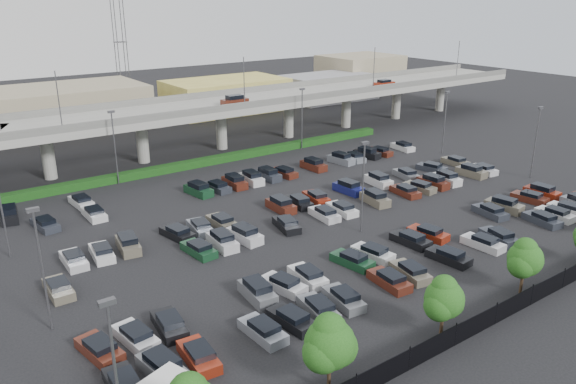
{
  "coord_description": "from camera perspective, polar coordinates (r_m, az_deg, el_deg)",
  "views": [
    {
      "loc": [
        -40.18,
        -49.78,
        25.05
      ],
      "look_at": [
        -2.17,
        2.85,
        2.0
      ],
      "focal_mm": 35.0,
      "sensor_mm": 36.0,
      "label": 1
    }
  ],
  "objects": [
    {
      "name": "distant_buildings",
      "position": [
        125.17,
        -10.61,
        9.42
      ],
      "size": [
        138.0,
        24.0,
        9.0
      ],
      "color": "gray",
      "rests_on": "ground"
    },
    {
      "name": "tree_row",
      "position": [
        51.73,
        22.34,
        -6.63
      ],
      "size": [
        65.07,
        3.66,
        5.94
      ],
      "color": "#332316",
      "rests_on": "ground"
    },
    {
      "name": "parked_cars",
      "position": [
        66.05,
        4.62,
        -2.23
      ],
      "size": [
        63.0,
        41.66,
        1.67
      ],
      "color": "black",
      "rests_on": "ground"
    },
    {
      "name": "comm_tower",
      "position": [
        131.77,
        -16.71,
        14.65
      ],
      "size": [
        2.4,
        2.4,
        30.0
      ],
      "color": "#49494E",
      "rests_on": "ground"
    },
    {
      "name": "hedge",
      "position": [
        88.35,
        -7.3,
        3.29
      ],
      "size": [
        66.0,
        1.6,
        1.1
      ],
      "primitive_type": "cube",
      "color": "#103710",
      "rests_on": "ground"
    },
    {
      "name": "overpass",
      "position": [
        92.75,
        -9.71,
        8.03
      ],
      "size": [
        150.0,
        13.0,
        15.8
      ],
      "color": "gray",
      "rests_on": "ground"
    },
    {
      "name": "ground",
      "position": [
        68.7,
        2.86,
        -1.86
      ],
      "size": [
        280.0,
        280.0,
        0.0
      ],
      "primitive_type": "plane",
      "color": "black"
    },
    {
      "name": "fence",
      "position": [
        51.65,
        22.89,
        -10.02
      ],
      "size": [
        70.0,
        0.1,
        2.0
      ],
      "color": "black",
      "rests_on": "ground"
    },
    {
      "name": "light_poles",
      "position": [
        65.84,
        -0.95,
        2.94
      ],
      "size": [
        66.9,
        48.38,
        10.3
      ],
      "color": "#49494E",
      "rests_on": "ground"
    }
  ]
}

